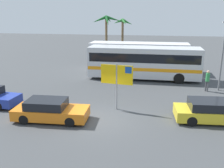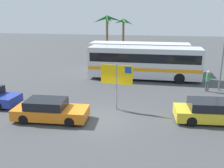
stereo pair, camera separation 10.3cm
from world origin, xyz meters
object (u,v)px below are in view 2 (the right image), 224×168
at_px(car_orange, 50,110).
at_px(pedestrian_crossing_lot, 208,79).
at_px(bus_front_coach, 144,61).
at_px(ferry_sign, 117,76).
at_px(car_yellow, 212,112).
at_px(bus_rear_coach, 139,55).

xyz_separation_m(car_orange, pedestrian_crossing_lot, (10.57, 7.84, 0.44)).
height_order(bus_front_coach, ferry_sign, ferry_sign).
relative_size(car_orange, car_yellow, 0.98).
relative_size(ferry_sign, pedestrian_crossing_lot, 1.77).
bearing_deg(bus_front_coach, car_orange, -114.65).
xyz_separation_m(car_orange, car_yellow, (9.78, 1.57, 0.00)).
height_order(bus_front_coach, car_orange, bus_front_coach).
height_order(ferry_sign, pedestrian_crossing_lot, ferry_sign).
bearing_deg(car_yellow, bus_front_coach, 111.67).
xyz_separation_m(ferry_sign, pedestrian_crossing_lot, (6.78, 5.35, -1.25)).
relative_size(bus_rear_coach, car_orange, 2.35).
xyz_separation_m(bus_front_coach, car_orange, (-5.09, -11.09, -1.15)).
distance_m(bus_front_coach, car_yellow, 10.67).
distance_m(bus_front_coach, bus_rear_coach, 3.54).
distance_m(bus_rear_coach, pedestrian_crossing_lot, 9.20).
bearing_deg(car_yellow, pedestrian_crossing_lot, 78.22).
relative_size(bus_front_coach, bus_rear_coach, 1.00).
bearing_deg(bus_rear_coach, car_orange, -106.51).
xyz_separation_m(bus_rear_coach, pedestrian_crossing_lot, (6.26, -6.70, -0.71)).
bearing_deg(ferry_sign, pedestrian_crossing_lot, 46.19).
xyz_separation_m(bus_front_coach, ferry_sign, (-1.30, -8.60, 0.54)).
distance_m(bus_rear_coach, car_orange, 15.21).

